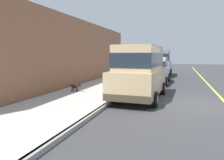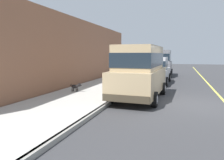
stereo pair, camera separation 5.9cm
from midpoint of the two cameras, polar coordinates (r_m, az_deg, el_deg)
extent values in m
plane|color=#38383A|center=(9.88, 19.32, -6.01)|extent=(80.00, 80.00, 0.00)
cube|color=gray|center=(10.26, 1.11, -4.76)|extent=(0.16, 64.00, 0.14)
cube|color=#B7B5AD|center=(10.89, -8.03, -4.14)|extent=(3.60, 64.00, 0.14)
cube|color=tan|center=(10.40, 7.21, -0.18)|extent=(2.08, 4.87, 1.10)
cube|color=tan|center=(10.32, 7.30, 5.89)|extent=(1.82, 3.86, 1.10)
cube|color=#19232D|center=(10.33, 7.30, 5.43)|extent=(1.86, 3.90, 0.61)
cube|color=#3E3527|center=(12.74, 9.47, -0.80)|extent=(1.87, 0.27, 0.28)
cube|color=#3E3527|center=(8.22, 3.61, -4.92)|extent=(1.87, 0.27, 0.28)
cylinder|color=black|center=(12.13, 4.31, -1.77)|extent=(0.24, 0.65, 0.64)
cylinder|color=#9E9EA3|center=(12.13, 4.31, -1.77)|extent=(0.25, 0.36, 0.35)
cylinder|color=black|center=(11.78, 13.26, -2.19)|extent=(0.24, 0.65, 0.64)
cylinder|color=#9E9EA3|center=(11.78, 13.26, -2.19)|extent=(0.25, 0.36, 0.35)
cylinder|color=black|center=(9.34, -0.55, -4.35)|extent=(0.24, 0.65, 0.64)
cylinder|color=#9E9EA3|center=(9.34, -0.55, -4.35)|extent=(0.25, 0.36, 0.35)
cylinder|color=black|center=(8.87, 11.08, -5.07)|extent=(0.24, 0.65, 0.64)
cylinder|color=#9E9EA3|center=(8.87, 11.08, -5.07)|extent=(0.25, 0.36, 0.35)
cube|color=#EAEACC|center=(12.82, 6.95, 1.88)|extent=(0.28, 0.09, 0.14)
cube|color=#EAEACC|center=(12.62, 12.18, 1.70)|extent=(0.28, 0.09, 0.14)
cube|color=#BCBCC1|center=(16.15, 11.21, 1.62)|extent=(1.88, 4.53, 0.76)
cube|color=#BCBCC1|center=(16.00, 11.23, 4.45)|extent=(1.62, 2.13, 0.84)
cube|color=#19232D|center=(16.00, 11.23, 4.22)|extent=(1.66, 2.17, 0.46)
cube|color=#424243|center=(18.34, 12.07, 1.46)|extent=(1.77, 0.23, 0.28)
cube|color=#424243|center=(14.00, 10.04, -0.12)|extent=(1.77, 0.23, 0.28)
cylinder|color=black|center=(17.69, 8.87, 0.88)|extent=(0.23, 0.64, 0.64)
cylinder|color=#9E9EA3|center=(17.69, 8.87, 0.88)|extent=(0.25, 0.36, 0.35)
cylinder|color=black|center=(17.48, 14.69, 0.67)|extent=(0.23, 0.64, 0.64)
cylinder|color=#9E9EA3|center=(17.48, 14.69, 0.67)|extent=(0.25, 0.36, 0.35)
cylinder|color=black|center=(14.96, 7.07, -0.17)|extent=(0.23, 0.64, 0.64)
cylinder|color=#9E9EA3|center=(14.96, 7.07, -0.17)|extent=(0.25, 0.36, 0.35)
cylinder|color=black|center=(14.72, 13.96, -0.43)|extent=(0.23, 0.64, 0.64)
cylinder|color=#9E9EA3|center=(14.72, 13.96, -0.43)|extent=(0.25, 0.36, 0.35)
cube|color=#EAEACC|center=(18.42, 10.38, 2.63)|extent=(0.28, 0.08, 0.14)
cube|color=#EAEACC|center=(18.29, 13.85, 2.51)|extent=(0.28, 0.08, 0.14)
cube|color=slate|center=(21.69, 12.66, 3.34)|extent=(1.96, 4.82, 1.10)
cube|color=slate|center=(21.66, 12.73, 6.25)|extent=(1.72, 3.82, 1.10)
cube|color=#19232D|center=(21.66, 12.73, 6.03)|extent=(1.76, 3.86, 0.61)
cube|color=#252527|center=(24.06, 13.04, 2.68)|extent=(1.86, 0.22, 0.28)
cube|color=#252527|center=(19.39, 12.12, 1.74)|extent=(1.86, 0.22, 0.28)
cylinder|color=black|center=(23.29, 10.55, 2.26)|extent=(0.23, 0.64, 0.64)
cylinder|color=#9E9EA3|center=(23.29, 10.55, 2.26)|extent=(0.24, 0.36, 0.35)
cylinder|color=black|center=(23.17, 15.23, 2.12)|extent=(0.23, 0.64, 0.64)
cylinder|color=#9E9EA3|center=(23.17, 15.23, 2.12)|extent=(0.24, 0.36, 0.35)
cylinder|color=black|center=(20.35, 9.64, 1.64)|extent=(0.23, 0.64, 0.64)
cylinder|color=#9E9EA3|center=(20.35, 9.64, 1.64)|extent=(0.24, 0.36, 0.35)
cylinder|color=black|center=(20.20, 15.00, 1.46)|extent=(0.23, 0.64, 0.64)
cylinder|color=#9E9EA3|center=(20.20, 15.00, 1.46)|extent=(0.24, 0.36, 0.35)
cube|color=#EAEACC|center=(24.10, 11.68, 4.09)|extent=(0.28, 0.08, 0.14)
cube|color=#EAEACC|center=(24.03, 14.48, 4.01)|extent=(0.28, 0.08, 0.14)
ellipsoid|color=black|center=(11.66, -10.04, -1.71)|extent=(0.46, 0.25, 0.20)
cylinder|color=black|center=(11.67, -9.30, -2.63)|extent=(0.05, 0.05, 0.18)
cylinder|color=black|center=(11.57, -9.62, -2.72)|extent=(0.05, 0.05, 0.18)
cylinder|color=black|center=(11.82, -10.40, -2.53)|extent=(0.05, 0.05, 0.18)
cylinder|color=black|center=(11.72, -10.73, -2.62)|extent=(0.05, 0.05, 0.18)
sphere|color=black|center=(11.49, -8.85, -1.36)|extent=(0.17, 0.17, 0.17)
ellipsoid|color=black|center=(11.45, -8.47, -1.48)|extent=(0.12, 0.08, 0.06)
cone|color=black|center=(11.53, -8.76, -0.90)|extent=(0.06, 0.06, 0.07)
cone|color=black|center=(11.44, -9.04, -0.96)|extent=(0.06, 0.06, 0.07)
cylinder|color=black|center=(11.80, -11.09, -1.33)|extent=(0.12, 0.05, 0.13)
cube|color=#8C5B42|center=(15.32, -8.65, 7.17)|extent=(0.50, 20.00, 4.48)
camera|label=1|loc=(0.03, -90.16, -0.02)|focal=34.45mm
camera|label=2|loc=(0.03, 89.84, 0.02)|focal=34.45mm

